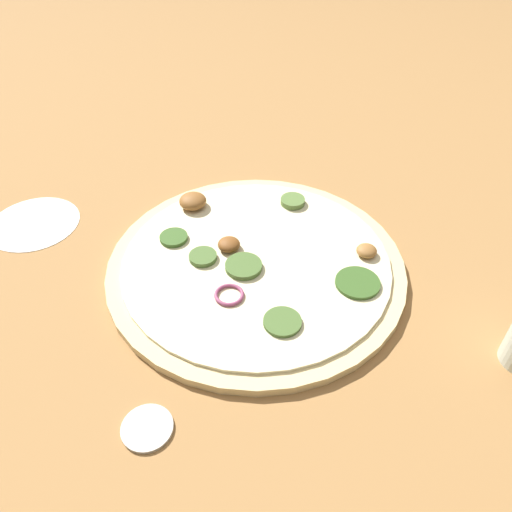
% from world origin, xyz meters
% --- Properties ---
extents(ground_plane, '(3.00, 3.00, 0.00)m').
position_xyz_m(ground_plane, '(0.00, 0.00, 0.00)').
color(ground_plane, '#9E703F').
extents(pizza, '(0.36, 0.36, 0.03)m').
position_xyz_m(pizza, '(0.00, 0.00, 0.01)').
color(pizza, beige).
rests_on(pizza, ground_plane).
extents(loose_cap, '(0.05, 0.05, 0.01)m').
position_xyz_m(loose_cap, '(-0.19, 0.14, 0.00)').
color(loose_cap, beige).
rests_on(loose_cap, ground_plane).
extents(flour_patch, '(0.12, 0.12, 0.00)m').
position_xyz_m(flour_patch, '(0.15, 0.28, 0.00)').
color(flour_patch, white).
rests_on(flour_patch, ground_plane).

